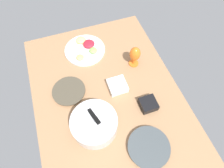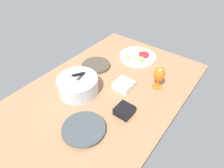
{
  "view_description": "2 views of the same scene",
  "coord_description": "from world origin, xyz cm",
  "px_view_note": "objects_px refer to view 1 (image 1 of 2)",
  "views": [
    {
      "loc": [
        -53.38,
        17.37,
        122.47
      ],
      "look_at": [
        11.61,
        -5.03,
        6.65
      ],
      "focal_mm": 30.47,
      "sensor_mm": 36.0,
      "label": 1
    },
    {
      "loc": [
        -81.49,
        -69.03,
        98.56
      ],
      "look_at": [
        2.96,
        -4.34,
        6.65
      ],
      "focal_mm": 31.04,
      "sensor_mm": 36.0,
      "label": 2
    }
  ],
  "objects_px": {
    "dinner_plate_left": "(149,147)",
    "mixing_bowl": "(94,124)",
    "hurricane_glass_orange": "(135,55)",
    "fruit_platter": "(85,49)",
    "square_bowl_black": "(148,104)",
    "square_bowl_white": "(117,85)",
    "dinner_plate_right": "(69,91)"
  },
  "relations": [
    {
      "from": "dinner_plate_left",
      "to": "mixing_bowl",
      "type": "xyz_separation_m",
      "value": [
        0.24,
        0.28,
        0.05
      ]
    },
    {
      "from": "hurricane_glass_orange",
      "to": "fruit_platter",
      "type": "bearing_deg",
      "value": 51.43
    },
    {
      "from": "hurricane_glass_orange",
      "to": "square_bowl_black",
      "type": "bearing_deg",
      "value": 172.99
    },
    {
      "from": "square_bowl_white",
      "to": "square_bowl_black",
      "type": "height_order",
      "value": "square_bowl_black"
    },
    {
      "from": "square_bowl_white",
      "to": "dinner_plate_left",
      "type": "bearing_deg",
      "value": -175.7
    },
    {
      "from": "mixing_bowl",
      "to": "dinner_plate_right",
      "type": "bearing_deg",
      "value": 18.41
    },
    {
      "from": "fruit_platter",
      "to": "square_bowl_black",
      "type": "height_order",
      "value": "square_bowl_black"
    },
    {
      "from": "dinner_plate_left",
      "to": "square_bowl_white",
      "type": "xyz_separation_m",
      "value": [
        0.47,
        0.04,
        0.01
      ]
    },
    {
      "from": "mixing_bowl",
      "to": "dinner_plate_left",
      "type": "bearing_deg",
      "value": -130.44
    },
    {
      "from": "square_bowl_white",
      "to": "square_bowl_black",
      "type": "distance_m",
      "value": 0.26
    },
    {
      "from": "fruit_platter",
      "to": "square_bowl_black",
      "type": "distance_m",
      "value": 0.7
    },
    {
      "from": "dinner_plate_right",
      "to": "fruit_platter",
      "type": "relative_size",
      "value": 0.72
    },
    {
      "from": "square_bowl_black",
      "to": "hurricane_glass_orange",
      "type": "bearing_deg",
      "value": -7.01
    },
    {
      "from": "dinner_plate_right",
      "to": "mixing_bowl",
      "type": "relative_size",
      "value": 0.79
    },
    {
      "from": "dinner_plate_right",
      "to": "fruit_platter",
      "type": "height_order",
      "value": "fruit_platter"
    },
    {
      "from": "hurricane_glass_orange",
      "to": "square_bowl_white",
      "type": "bearing_deg",
      "value": 129.75
    },
    {
      "from": "fruit_platter",
      "to": "hurricane_glass_orange",
      "type": "height_order",
      "value": "hurricane_glass_orange"
    },
    {
      "from": "square_bowl_black",
      "to": "mixing_bowl",
      "type": "bearing_deg",
      "value": 93.99
    },
    {
      "from": "square_bowl_black",
      "to": "dinner_plate_left",
      "type": "bearing_deg",
      "value": 156.31
    },
    {
      "from": "fruit_platter",
      "to": "dinner_plate_right",
      "type": "bearing_deg",
      "value": 149.15
    },
    {
      "from": "dinner_plate_left",
      "to": "dinner_plate_right",
      "type": "bearing_deg",
      "value": 34.74
    },
    {
      "from": "dinner_plate_right",
      "to": "mixing_bowl",
      "type": "distance_m",
      "value": 0.34
    },
    {
      "from": "fruit_platter",
      "to": "square_bowl_white",
      "type": "distance_m",
      "value": 0.45
    },
    {
      "from": "dinner_plate_left",
      "to": "hurricane_glass_orange",
      "type": "distance_m",
      "value": 0.66
    },
    {
      "from": "dinner_plate_left",
      "to": "square_bowl_white",
      "type": "relative_size",
      "value": 2.02
    },
    {
      "from": "dinner_plate_left",
      "to": "fruit_platter",
      "type": "relative_size",
      "value": 0.79
    },
    {
      "from": "dinner_plate_right",
      "to": "square_bowl_white",
      "type": "xyz_separation_m",
      "value": [
        -0.08,
        -0.35,
        0.01
      ]
    },
    {
      "from": "dinner_plate_left",
      "to": "square_bowl_black",
      "type": "distance_m",
      "value": 0.29
    },
    {
      "from": "square_bowl_black",
      "to": "square_bowl_white",
      "type": "bearing_deg",
      "value": 35.81
    },
    {
      "from": "dinner_plate_right",
      "to": "fruit_platter",
      "type": "bearing_deg",
      "value": -30.85
    },
    {
      "from": "fruit_platter",
      "to": "square_bowl_black",
      "type": "relative_size",
      "value": 3.0
    },
    {
      "from": "square_bowl_white",
      "to": "square_bowl_black",
      "type": "xyz_separation_m",
      "value": [
        -0.21,
        -0.15,
        0.0
      ]
    }
  ]
}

